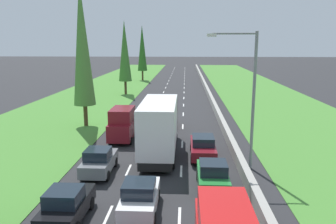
{
  "coord_description": "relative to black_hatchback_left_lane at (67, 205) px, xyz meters",
  "views": [
    {
      "loc": [
        1.97,
        0.16,
        8.26
      ],
      "look_at": [
        -0.07,
        39.27,
        0.2
      ],
      "focal_mm": 35.86,
      "sensor_mm": 36.0,
      "label": 1
    }
  ],
  "objects": [
    {
      "name": "poplar_tree_second",
      "position": [
        -4.57,
        18.51,
        7.34
      ],
      "size": [
        2.16,
        2.16,
        14.26
      ],
      "color": "#4C3823",
      "rests_on": "ground"
    },
    {
      "name": "black_hatchback_left_lane",
      "position": [
        0.0,
        0.0,
        0.0
      ],
      "size": [
        1.74,
        3.9,
        1.72
      ],
      "color": "black",
      "rests_on": "ground"
    },
    {
      "name": "grass_verge_left",
      "position": [
        -9.13,
        45.67,
        -0.82
      ],
      "size": [
        14.0,
        140.0,
        0.04
      ],
      "primitive_type": "cube",
      "color": "#478433",
      "rests_on": "ground"
    },
    {
      "name": "white_box_truck_centre_lane",
      "position": [
        3.61,
        10.13,
        1.35
      ],
      "size": [
        2.46,
        9.4,
        4.18
      ],
      "color": "black",
      "rests_on": "ground"
    },
    {
      "name": "median_barrier",
      "position": [
        9.22,
        45.67,
        -0.41
      ],
      "size": [
        0.44,
        120.0,
        0.85
      ],
      "primitive_type": "cube",
      "color": "#9E9B93",
      "rests_on": "ground"
    },
    {
      "name": "lane_markings",
      "position": [
        3.52,
        45.67,
        -0.83
      ],
      "size": [
        3.64,
        116.0,
        0.01
      ],
      "color": "white",
      "rests_on": "ground"
    },
    {
      "name": "ground_plane",
      "position": [
        3.52,
        45.67,
        -0.84
      ],
      "size": [
        300.0,
        300.0,
        0.0
      ],
      "primitive_type": "plane",
      "color": "#28282B",
      "rests_on": "ground"
    },
    {
      "name": "grass_verge_right",
      "position": [
        17.87,
        45.67,
        -0.82
      ],
      "size": [
        14.0,
        140.0,
        0.04
      ],
      "primitive_type": "cube",
      "color": "#478433",
      "rests_on": "ground"
    },
    {
      "name": "poplar_tree_fourth",
      "position": [
        -4.17,
        61.03,
        6.31
      ],
      "size": [
        2.1,
        2.1,
        12.19
      ],
      "color": "#4C3823",
      "rests_on": "ground"
    },
    {
      "name": "maroon_sedan_right_lane",
      "position": [
        6.81,
        9.51,
        -0.02
      ],
      "size": [
        1.82,
        4.5,
        1.64
      ],
      "color": "maroon",
      "rests_on": "ground"
    },
    {
      "name": "grey_hatchback_left_lane",
      "position": [
        0.0,
        5.97,
        0.0
      ],
      "size": [
        1.74,
        3.9,
        1.72
      ],
      "color": "slate",
      "rests_on": "ground"
    },
    {
      "name": "white_hatchback_centre_lane",
      "position": [
        3.31,
        1.04,
        0.0
      ],
      "size": [
        1.74,
        3.9,
        1.72
      ],
      "color": "white",
      "rests_on": "ground"
    },
    {
      "name": "street_light_mast",
      "position": [
        9.55,
        7.44,
        4.4
      ],
      "size": [
        3.2,
        0.28,
        9.0
      ],
      "color": "gray",
      "rests_on": "ground"
    },
    {
      "name": "green_hatchback_right_lane",
      "position": [
        7.1,
        3.97,
        0.0
      ],
      "size": [
        1.74,
        3.9,
        1.72
      ],
      "color": "#237A33",
      "rests_on": "ground"
    },
    {
      "name": "maroon_van_left_lane",
      "position": [
        0.11,
        13.82,
        0.56
      ],
      "size": [
        1.96,
        4.9,
        2.82
      ],
      "color": "maroon",
      "rests_on": "ground"
    },
    {
      "name": "poplar_tree_third",
      "position": [
        -4.31,
        40.03,
        6.13
      ],
      "size": [
        2.1,
        2.1,
        11.84
      ],
      "color": "#4C3823",
      "rests_on": "ground"
    },
    {
      "name": "orange_hatchback_centre_lane",
      "position": [
        3.62,
        18.41,
        0.0
      ],
      "size": [
        1.74,
        3.9,
        1.72
      ],
      "color": "orange",
      "rests_on": "ground"
    }
  ]
}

